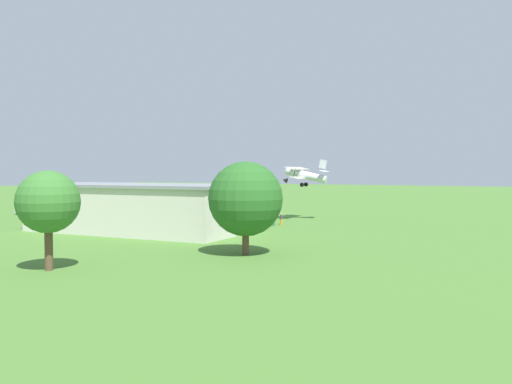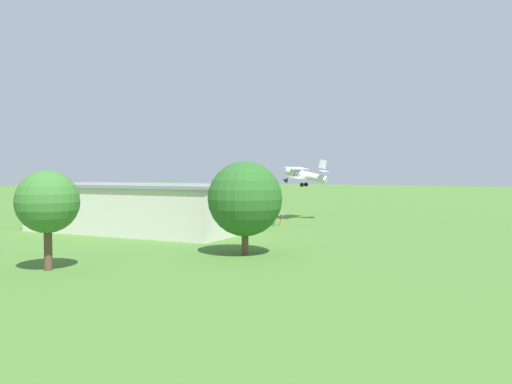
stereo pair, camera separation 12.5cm
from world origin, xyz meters
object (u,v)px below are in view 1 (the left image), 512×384
(car_silver, at_px, (29,209))
(person_beside_truck, at_px, (264,220))
(person_watching_takeoff, at_px, (236,218))
(biplane, at_px, (304,175))
(tree_by_windsock, at_px, (48,202))
(car_red, at_px, (110,214))
(person_walking_on_apron, at_px, (274,220))
(tree_behind_hangar_left, at_px, (246,199))
(car_yellow, at_px, (46,211))
(car_blue, at_px, (84,213))
(person_at_fence_line, at_px, (182,214))
(person_crossing_taxiway, at_px, (281,219))
(hangar, at_px, (137,208))
(windsock, at_px, (230,181))

(car_silver, distance_m, person_beside_truck, 44.76)
(person_watching_takeoff, relative_size, person_beside_truck, 1.01)
(biplane, xyz_separation_m, car_silver, (45.92, 14.15, -6.07))
(car_silver, bearing_deg, tree_by_windsock, 143.19)
(car_red, height_order, car_silver, car_red)
(biplane, bearing_deg, person_walking_on_apron, 91.81)
(tree_behind_hangar_left, xyz_separation_m, tree_by_windsock, (9.36, 13.59, 0.14))
(car_red, height_order, car_yellow, car_yellow)
(car_blue, xyz_separation_m, person_at_fence_line, (-15.41, -5.13, -0.07))
(car_silver, xyz_separation_m, person_crossing_taxiway, (-46.60, -4.44, -0.03))
(person_crossing_taxiway, xyz_separation_m, person_watching_takeoff, (6.27, 1.63, -0.03))
(person_walking_on_apron, bearing_deg, tree_behind_hangar_left, 110.73)
(car_blue, relative_size, person_crossing_taxiway, 2.59)
(biplane, xyz_separation_m, person_beside_truck, (1.26, 11.12, -6.13))
(car_blue, xyz_separation_m, car_silver, (14.20, -0.88, -0.03))
(hangar, bearing_deg, car_red, -35.42)
(car_yellow, xyz_separation_m, person_walking_on_apron, (-39.42, -4.92, -0.12))
(person_crossing_taxiway, distance_m, person_beside_truck, 2.40)
(tree_behind_hangar_left, bearing_deg, car_red, -29.04)
(car_yellow, height_order, car_silver, car_yellow)
(biplane, relative_size, car_red, 1.63)
(car_yellow, relative_size, tree_by_windsock, 0.57)
(person_watching_takeoff, relative_size, tree_by_windsock, 0.21)
(biplane, height_order, windsock, biplane)
(biplane, bearing_deg, person_beside_truck, 83.53)
(person_beside_truck, bearing_deg, person_crossing_taxiway, -143.98)
(person_watching_takeoff, height_order, person_at_fence_line, person_at_fence_line)
(car_yellow, bearing_deg, person_walking_on_apron, -172.88)
(car_silver, distance_m, windsock, 36.88)
(hangar, height_order, windsock, windsock)
(car_red, bearing_deg, tree_behind_hangar_left, 150.96)
(biplane, distance_m, person_crossing_taxiway, 11.49)
(car_blue, bearing_deg, windsock, -109.96)
(car_yellow, bearing_deg, biplane, -157.44)
(biplane, bearing_deg, tree_behind_hangar_left, 104.90)
(car_red, relative_size, windsock, 0.73)
(person_crossing_taxiway, height_order, person_beside_truck, person_crossing_taxiway)
(person_beside_truck, bearing_deg, person_at_fence_line, -4.68)
(person_at_fence_line, bearing_deg, windsock, -77.26)
(car_red, xyz_separation_m, person_watching_takeoff, (-20.39, -3.94, -0.07))
(car_yellow, bearing_deg, person_watching_takeoff, -171.68)
(windsock, bearing_deg, biplane, 148.65)
(tree_by_windsock, bearing_deg, car_yellow, -39.57)
(biplane, distance_m, person_watching_takeoff, 14.05)
(person_watching_takeoff, relative_size, person_at_fence_line, 0.98)
(person_walking_on_apron, bearing_deg, car_red, 8.57)
(car_red, bearing_deg, car_silver, -3.23)
(person_crossing_taxiway, height_order, person_watching_takeoff, person_crossing_taxiway)
(car_blue, height_order, person_beside_truck, car_blue)
(person_at_fence_line, bearing_deg, biplane, -148.75)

